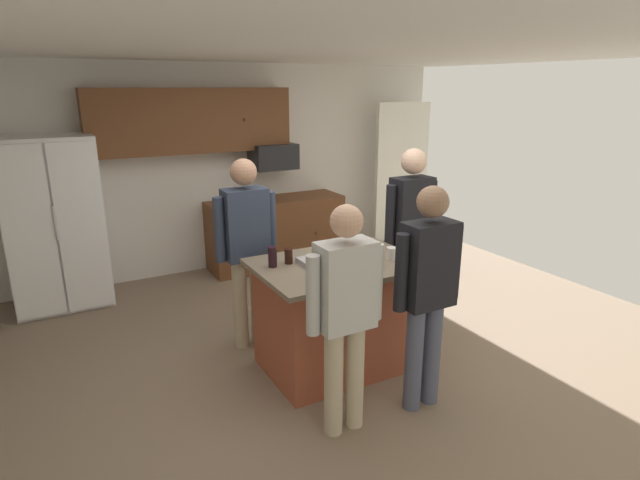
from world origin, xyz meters
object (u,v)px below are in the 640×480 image
Objects in this scene: microwave_over_range at (273,156)px; glass_short_whisky at (374,257)px; person_guest_right at (345,307)px; person_guest_left at (410,228)px; glass_stout_tall at (272,257)px; glass_pilsner at (343,243)px; mug_ceramic_white at (347,242)px; person_guest_by_door at (427,285)px; tumbler_amber at (289,256)px; mug_blue_stoneware at (392,253)px; glass_dark_ale at (316,269)px; person_host_foreground at (246,241)px; refrigerator at (55,224)px; serving_tray at (328,261)px; kitchen_island at (337,314)px.

glass_short_whisky is at bearing -98.46° from microwave_over_range.
person_guest_left is (1.36, 1.04, 0.11)m from person_guest_right.
glass_stout_tall is 1.07× the size of glass_pilsner.
person_guest_right is at bearing -122.38° from mug_ceramic_white.
person_guest_by_door is 1.15m from tumbler_amber.
mug_blue_stoneware is (-0.53, -0.43, -0.05)m from person_guest_left.
glass_dark_ale is at bearing 6.00° from person_guest_left.
glass_dark_ale is (-0.54, -0.03, 0.01)m from glass_short_whisky.
person_guest_left is 13.29× the size of mug_ceramic_white.
mug_ceramic_white is (-0.14, 0.47, -0.00)m from mug_blue_stoneware.
person_host_foreground is at bearing 9.00° from person_guest_by_door.
refrigerator is 4.05m from person_guest_by_door.
serving_tray is at bearing -2.40° from person_guest_left.
glass_pilsner reaches higher than kitchen_island.
serving_tray is (0.26, 0.27, -0.06)m from glass_dark_ale.
tumbler_amber is at bearing -20.12° from person_host_foreground.
microwave_over_range reaches higher than glass_dark_ale.
refrigerator is at bearing 126.44° from serving_tray.
person_guest_by_door reaches higher than glass_short_whisky.
microwave_over_range is 3.41× the size of glass_stout_tall.
glass_short_whisky is at bearing -48.18° from kitchen_island.
glass_dark_ale is (0.06, 0.51, 0.09)m from person_guest_right.
person_guest_left reaches higher than person_guest_by_door.
glass_pilsner is 0.55m from tumbler_amber.
serving_tray is at bearing -3.59° from person_host_foreground.
person_guest_left reaches higher than glass_pilsner.
mug_blue_stoneware is 0.29× the size of serving_tray.
person_host_foreground is at bearing -32.60° from person_guest_left.
mug_ceramic_white is (0.09, 0.54, -0.02)m from glass_short_whisky.
person_guest_right is at bearing 68.58° from person_guest_by_door.
person_guest_left is 1.47m from glass_stout_tall.
microwave_over_range reaches higher than mug_blue_stoneware.
tumbler_amber is at bearing 152.65° from serving_tray.
glass_dark_ale is 1.34× the size of tumbler_amber.
person_host_foreground is 0.90m from mug_ceramic_white.
microwave_over_range is 0.33× the size of person_guest_by_door.
glass_stout_tall reaches higher than tumbler_amber.
person_host_foreground is at bearing -120.08° from microwave_over_range.
refrigerator is 1.06× the size of person_host_foreground.
person_guest_right is 1.03m from mug_blue_stoneware.
person_host_foreground is at bearing 127.33° from glass_short_whisky.
glass_pilsner is 0.45m from mug_blue_stoneware.
refrigerator reaches higher than glass_pilsner.
tumbler_amber reaches higher than kitchen_island.
person_guest_left reaches higher than glass_dark_ale.
person_guest_by_door is 10.10× the size of glass_dark_ale.
person_host_foreground is 12.93× the size of mug_ceramic_white.
person_guest_left reaches higher than person_guest_right.
person_host_foreground reaches higher than glass_stout_tall.
kitchen_island is 8.90× the size of glass_short_whisky.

